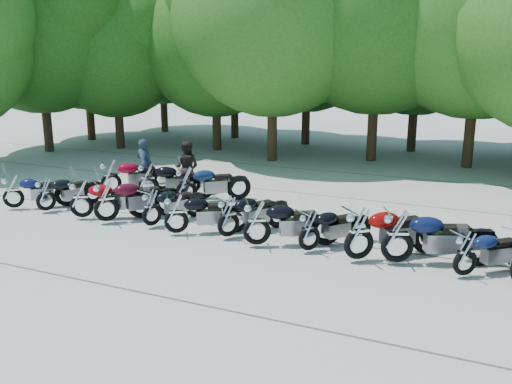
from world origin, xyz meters
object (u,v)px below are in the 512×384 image
at_px(motorcycle_8, 310,229).
at_px(motorcycle_16, 186,183).
at_px(motorcycle_3, 106,199).
at_px(rider_1, 187,167).
at_px(motorcycle_4, 152,206).
at_px(motorcycle_11, 466,252).
at_px(rider_0, 145,165).
at_px(motorcycle_1, 45,193).
at_px(motorcycle_6, 228,215).
at_px(motorcycle_7, 257,221).
at_px(motorcycle_10, 398,234).
at_px(motorcycle_0, 13,190).
at_px(motorcycle_9, 359,232).
at_px(motorcycle_5, 176,212).
at_px(motorcycle_15, 148,178).
at_px(motorcycle_2, 81,197).
at_px(motorcycle_14, 111,175).

distance_m(motorcycle_8, motorcycle_16, 5.68).
bearing_deg(motorcycle_3, rider_1, -55.20).
bearing_deg(motorcycle_4, motorcycle_3, 29.12).
bearing_deg(motorcycle_11, rider_0, 29.15).
bearing_deg(motorcycle_8, motorcycle_1, 36.75).
xyz_separation_m(motorcycle_6, motorcycle_7, (0.93, -0.29, 0.04)).
relative_size(motorcycle_7, motorcycle_10, 0.93).
xyz_separation_m(motorcycle_0, motorcycle_16, (4.49, 2.77, 0.07)).
distance_m(motorcycle_4, motorcycle_7, 3.30).
bearing_deg(motorcycle_8, motorcycle_3, 38.14).
bearing_deg(rider_0, motorcycle_9, 163.59).
relative_size(motorcycle_1, motorcycle_8, 1.01).
distance_m(motorcycle_11, rider_1, 9.97).
height_order(motorcycle_5, motorcycle_15, motorcycle_15).
height_order(motorcycle_6, motorcycle_10, motorcycle_10).
height_order(motorcycle_6, motorcycle_9, motorcycle_9).
relative_size(motorcycle_4, motorcycle_8, 1.01).
bearing_deg(rider_0, motorcycle_1, 78.18).
xyz_separation_m(motorcycle_6, motorcycle_16, (-2.79, 2.53, 0.04)).
bearing_deg(motorcycle_0, motorcycle_11, -128.13).
xyz_separation_m(motorcycle_0, motorcycle_2, (2.64, 0.04, 0.05)).
bearing_deg(motorcycle_14, motorcycle_4, -170.73).
height_order(motorcycle_8, motorcycle_10, motorcycle_10).
xyz_separation_m(motorcycle_7, motorcycle_15, (-5.20, 2.85, 0.02)).
height_order(motorcycle_6, motorcycle_8, motorcycle_6).
bearing_deg(motorcycle_11, motorcycle_3, 47.75).
xyz_separation_m(motorcycle_0, motorcycle_3, (3.55, 0.02, 0.09)).
bearing_deg(motorcycle_3, motorcycle_11, -141.06).
bearing_deg(motorcycle_14, motorcycle_2, 157.18).
height_order(motorcycle_4, motorcycle_11, motorcycle_4).
bearing_deg(motorcycle_7, motorcycle_8, -112.14).
bearing_deg(motorcycle_0, motorcycle_5, -128.86).
height_order(motorcycle_10, motorcycle_11, motorcycle_10).
bearing_deg(motorcycle_10, motorcycle_15, 49.30).
bearing_deg(motorcycle_16, motorcycle_5, 165.66).
distance_m(motorcycle_9, motorcycle_16, 6.84).
height_order(motorcycle_1, motorcycle_16, motorcycle_16).
relative_size(motorcycle_3, motorcycle_15, 1.01).
xyz_separation_m(motorcycle_9, rider_1, (-6.90, 3.89, 0.20)).
bearing_deg(motorcycle_10, motorcycle_8, 67.42).
bearing_deg(motorcycle_3, motorcycle_5, -143.17).
height_order(motorcycle_10, rider_1, rider_1).
distance_m(motorcycle_4, motorcycle_15, 3.21).
height_order(motorcycle_14, rider_1, rider_1).
bearing_deg(motorcycle_9, motorcycle_2, 47.29).
distance_m(motorcycle_10, rider_0, 9.89).
height_order(motorcycle_15, motorcycle_16, motorcycle_15).
height_order(motorcycle_1, motorcycle_3, motorcycle_3).
xyz_separation_m(motorcycle_11, motorcycle_16, (-8.53, 2.76, 0.11)).
bearing_deg(motorcycle_10, motorcycle_5, 68.77).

